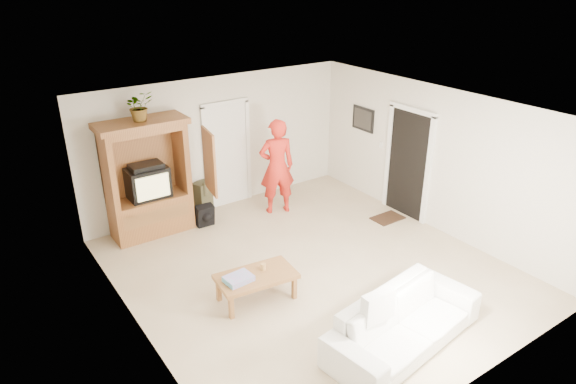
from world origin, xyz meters
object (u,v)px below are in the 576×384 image
at_px(armoire, 149,186).
at_px(sofa, 404,322).
at_px(coffee_table, 256,278).
at_px(man, 277,167).

xyz_separation_m(armoire, sofa, (1.49, -4.72, -0.58)).
bearing_deg(sofa, coffee_table, 111.00).
height_order(sofa, coffee_table, sofa).
distance_m(armoire, sofa, 4.99).
relative_size(man, sofa, 0.83).
relative_size(armoire, coffee_table, 1.76).
bearing_deg(sofa, armoire, 99.48).
bearing_deg(coffee_table, armoire, 105.35).
bearing_deg(man, armoire, 4.72).
relative_size(armoire, sofa, 0.93).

